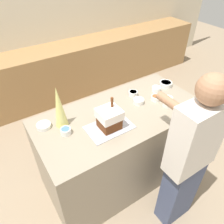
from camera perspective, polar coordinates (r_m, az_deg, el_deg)
name	(u,v)px	position (r m, az deg, el deg)	size (l,w,h in m)	color
ground_plane	(119,173)	(2.81, 1.79, -15.73)	(12.00, 12.00, 0.00)	gray
wall_back	(36,18)	(3.91, -19.19, 22.10)	(8.00, 0.05, 2.60)	beige
back_cabinet_block	(53,75)	(3.92, -15.16, 9.32)	(6.00, 0.60, 0.90)	#9E7547
kitchen_island	(120,147)	(2.44, 2.01, -9.14)	(1.66, 0.82, 0.96)	gray
baking_tray	(109,127)	(1.95, -0.70, -4.00)	(0.41, 0.27, 0.01)	#B2B2BC
gingerbread_house	(109,118)	(1.88, -0.72, -1.63)	(0.19, 0.18, 0.28)	#5B2D14
decorative_tree	(59,107)	(1.91, -13.66, 1.28)	(0.12, 0.12, 0.40)	#DBD675
candy_bowl_far_right	(156,89)	(2.46, 11.50, 5.96)	(0.09, 0.09, 0.05)	white
candy_bowl_behind_tray	(133,93)	(2.34, 5.53, 4.86)	(0.10, 0.10, 0.05)	white
candy_bowl_front_corner	(44,126)	(2.04, -17.41, -3.41)	(0.13, 0.13, 0.04)	white
candy_bowl_near_tray_left	(139,101)	(2.24, 6.97, 2.87)	(0.11, 0.11, 0.05)	white
candy_bowl_far_left	(156,98)	(2.32, 11.34, 3.65)	(0.10, 0.10, 0.05)	white
candy_bowl_near_tray_right	(66,131)	(1.92, -11.98, -4.85)	(0.09, 0.09, 0.05)	white
candy_bowl_beside_tree	(166,84)	(2.57, 13.86, 7.14)	(0.14, 0.14, 0.05)	white
mug	(168,102)	(2.24, 14.31, 2.66)	(0.09, 0.09, 0.10)	white
person	(188,160)	(1.94, 19.31, -11.73)	(0.43, 0.54, 1.65)	#424C6B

